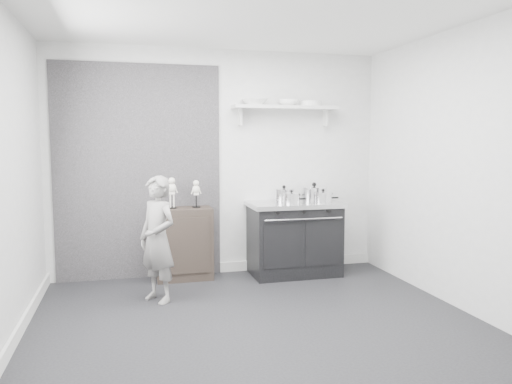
{
  "coord_description": "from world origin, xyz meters",
  "views": [
    {
      "loc": [
        -1.09,
        -4.16,
        1.63
      ],
      "look_at": [
        0.24,
        0.95,
        1.07
      ],
      "focal_mm": 35.0,
      "sensor_mm": 36.0,
      "label": 1
    }
  ],
  "objects": [
    {
      "name": "ground",
      "position": [
        0.0,
        0.0,
        0.0
      ],
      "size": [
        4.0,
        4.0,
        0.0
      ],
      "primitive_type": "plane",
      "color": "black",
      "rests_on": "ground"
    },
    {
      "name": "room_shell",
      "position": [
        -0.09,
        0.15,
        1.64
      ],
      "size": [
        4.02,
        3.62,
        2.71
      ],
      "color": "#BBBCB9",
      "rests_on": "ground"
    },
    {
      "name": "wall_shelf",
      "position": [
        0.8,
        1.68,
        2.01
      ],
      "size": [
        1.3,
        0.26,
        0.24
      ],
      "color": "silver",
      "rests_on": "room_shell"
    },
    {
      "name": "stove",
      "position": [
        0.86,
        1.48,
        0.45
      ],
      "size": [
        1.1,
        0.69,
        0.88
      ],
      "color": "black",
      "rests_on": "ground"
    },
    {
      "name": "side_cabinet",
      "position": [
        -0.46,
        1.61,
        0.42
      ],
      "size": [
        0.65,
        0.38,
        0.84
      ],
      "primitive_type": "cube",
      "color": "black",
      "rests_on": "ground"
    },
    {
      "name": "child",
      "position": [
        -0.8,
        0.85,
        0.64
      ],
      "size": [
        0.52,
        0.55,
        1.27
      ],
      "primitive_type": "imported",
      "rotation": [
        0.0,
        0.0,
        -0.93
      ],
      "color": "slate",
      "rests_on": "ground"
    },
    {
      "name": "pot_back_left",
      "position": [
        0.77,
        1.61,
        0.96
      ],
      "size": [
        0.33,
        0.25,
        0.19
      ],
      "color": "silver",
      "rests_on": "stove"
    },
    {
      "name": "pot_back_right",
      "position": [
        1.14,
        1.57,
        0.97
      ],
      "size": [
        0.4,
        0.31,
        0.22
      ],
      "color": "silver",
      "rests_on": "stove"
    },
    {
      "name": "pot_front_right",
      "position": [
        1.15,
        1.3,
        0.95
      ],
      "size": [
        0.3,
        0.22,
        0.17
      ],
      "color": "silver",
      "rests_on": "stove"
    },
    {
      "name": "pot_front_center",
      "position": [
        0.76,
        1.3,
        0.95
      ],
      "size": [
        0.28,
        0.19,
        0.16
      ],
      "color": "silver",
      "rests_on": "stove"
    },
    {
      "name": "skeleton_full",
      "position": [
        -0.59,
        1.61,
        1.05
      ],
      "size": [
        0.12,
        0.07,
        0.41
      ],
      "primitive_type": null,
      "color": "silver",
      "rests_on": "side_cabinet"
    },
    {
      "name": "skeleton_torso",
      "position": [
        -0.31,
        1.61,
        1.02
      ],
      "size": [
        0.1,
        0.07,
        0.37
      ],
      "primitive_type": null,
      "color": "silver",
      "rests_on": "side_cabinet"
    },
    {
      "name": "bowl_large",
      "position": [
        0.41,
        1.67,
        2.08
      ],
      "size": [
        0.3,
        0.3,
        0.07
      ],
      "primitive_type": "imported",
      "color": "white",
      "rests_on": "wall_shelf"
    },
    {
      "name": "bowl_small",
      "position": [
        0.84,
        1.67,
        2.08
      ],
      "size": [
        0.23,
        0.23,
        0.07
      ],
      "primitive_type": "imported",
      "color": "white",
      "rests_on": "wall_shelf"
    },
    {
      "name": "plate_stack",
      "position": [
        1.12,
        1.67,
        2.07
      ],
      "size": [
        0.26,
        0.26,
        0.06
      ],
      "primitive_type": "cylinder",
      "color": "silver",
      "rests_on": "wall_shelf"
    }
  ]
}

